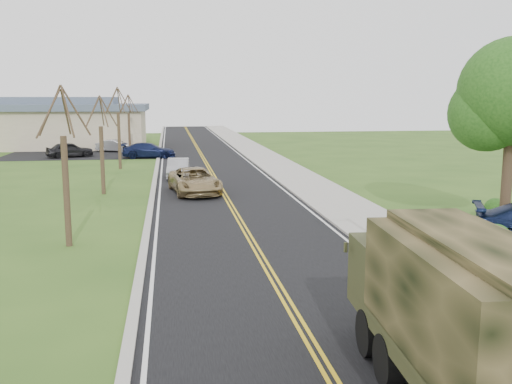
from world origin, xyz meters
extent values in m
plane|color=#31521B|center=(0.00, 0.00, 0.00)|extent=(160.00, 160.00, 0.00)
cube|color=black|center=(0.00, 40.00, 0.01)|extent=(8.00, 120.00, 0.01)
cube|color=#9E998E|center=(4.15, 40.00, 0.06)|extent=(0.30, 120.00, 0.12)
cube|color=#9E998E|center=(5.90, 40.00, 0.05)|extent=(3.20, 120.00, 0.10)
cube|color=#9E998E|center=(-4.15, 40.00, 0.05)|extent=(0.30, 120.00, 0.10)
cylinder|color=#38281C|center=(11.00, 10.00, 2.52)|extent=(0.44, 0.44, 5.04)
sphere|color=#1B4513|center=(10.20, 10.50, 4.95)|extent=(3.24, 3.24, 3.24)
cylinder|color=#38281C|center=(-7.00, 10.00, 2.10)|extent=(0.24, 0.24, 4.20)
cylinder|color=#38281C|center=(-6.52, 10.13, 5.13)|extent=(1.01, 0.33, 1.90)
cylinder|color=#38281C|center=(-6.97, 10.62, 5.05)|extent=(0.13, 1.29, 1.74)
cylinder|color=#38281C|center=(-7.46, 10.18, 5.13)|extent=(0.98, 0.43, 1.90)
cylinder|color=#38281C|center=(-7.39, 9.52, 5.05)|extent=(0.79, 1.05, 1.77)
cylinder|color=#38281C|center=(-6.73, 9.59, 5.13)|extent=(0.58, 0.90, 1.90)
cylinder|color=#38281C|center=(-7.00, 22.00, 1.98)|extent=(0.24, 0.24, 3.96)
cylinder|color=#38281C|center=(-6.55, 22.12, 4.83)|extent=(0.96, 0.32, 1.79)
cylinder|color=#38281C|center=(-6.97, 22.58, 4.76)|extent=(0.12, 1.22, 1.65)
cylinder|color=#38281C|center=(-7.43, 22.17, 4.83)|extent=(0.93, 0.41, 1.79)
cylinder|color=#38281C|center=(-7.37, 21.55, 4.76)|extent=(0.75, 0.99, 1.67)
cylinder|color=#38281C|center=(-6.75, 21.61, 4.83)|extent=(0.55, 0.85, 1.80)
cylinder|color=#38281C|center=(-7.00, 34.00, 2.22)|extent=(0.24, 0.24, 4.44)
cylinder|color=#38281C|center=(-6.50, 34.13, 5.42)|extent=(1.07, 0.35, 2.00)
cylinder|color=#38281C|center=(-6.97, 34.65, 5.34)|extent=(0.13, 1.36, 1.84)
cylinder|color=#38281C|center=(-7.49, 34.19, 5.42)|extent=(1.03, 0.46, 2.00)
cylinder|color=#38281C|center=(-7.41, 33.49, 5.34)|extent=(0.83, 1.10, 1.87)
cylinder|color=#38281C|center=(-6.72, 33.56, 5.42)|extent=(0.61, 0.95, 2.01)
cylinder|color=#38281C|center=(-7.00, 46.00, 2.04)|extent=(0.24, 0.24, 4.08)
cylinder|color=#38281C|center=(-6.54, 46.12, 4.98)|extent=(0.99, 0.33, 1.84)
cylinder|color=#38281C|center=(-6.97, 46.60, 4.91)|extent=(0.13, 1.25, 1.69)
cylinder|color=#38281C|center=(-7.45, 46.17, 4.98)|extent=(0.95, 0.42, 1.85)
cylinder|color=#38281C|center=(-7.38, 45.53, 4.91)|extent=(0.77, 1.02, 1.72)
cylinder|color=#38281C|center=(-6.74, 45.60, 4.98)|extent=(0.57, 0.88, 1.85)
cube|color=tan|center=(-16.00, 56.00, 2.10)|extent=(20.00, 12.00, 4.20)
cube|color=#475466|center=(-16.00, 56.00, 4.50)|extent=(21.00, 13.00, 0.70)
cube|color=#475466|center=(-16.00, 56.00, 5.20)|extent=(14.00, 8.00, 0.90)
cube|color=black|center=(-10.00, 46.00, 0.01)|extent=(18.00, 10.00, 0.02)
cylinder|color=black|center=(1.03, -2.03, 0.52)|extent=(0.39, 1.05, 1.03)
cylinder|color=black|center=(3.00, -2.15, 0.52)|extent=(0.39, 1.05, 1.03)
cylinder|color=black|center=(1.11, -0.72, 0.52)|extent=(0.39, 1.05, 1.03)
cylinder|color=black|center=(3.08, -0.84, 0.52)|extent=(0.39, 1.05, 1.03)
cube|color=#36381F|center=(1.98, -2.65, 0.99)|extent=(2.65, 6.70, 0.33)
cube|color=#36381F|center=(2.12, -0.26, 1.79)|extent=(2.36, 1.92, 1.32)
cube|color=black|center=(2.17, 0.58, 1.97)|extent=(2.07, 0.20, 0.66)
cube|color=#36381F|center=(1.93, -3.45, 1.22)|extent=(2.65, 5.11, 0.14)
cube|color=black|center=(1.93, -3.45, 2.21)|extent=(2.65, 5.11, 1.88)
cube|color=black|center=(1.93, -3.45, 3.19)|extent=(1.80, 5.06, 0.23)
imported|color=#978155|center=(-1.69, 21.34, 0.76)|extent=(3.24, 5.74, 1.51)
imported|color=#A4A5A9|center=(-2.53, 28.00, 0.69)|extent=(1.68, 4.25, 1.38)
imported|color=black|center=(-12.41, 43.64, 0.72)|extent=(4.58, 3.16, 1.45)
imported|color=#9F9FA3|center=(-8.68, 48.67, 0.64)|extent=(4.11, 2.58, 1.28)
imported|color=#0F1739|center=(-5.00, 42.00, 0.71)|extent=(5.04, 2.31, 1.43)
camera|label=1|loc=(-3.12, -12.01, 5.62)|focal=40.00mm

